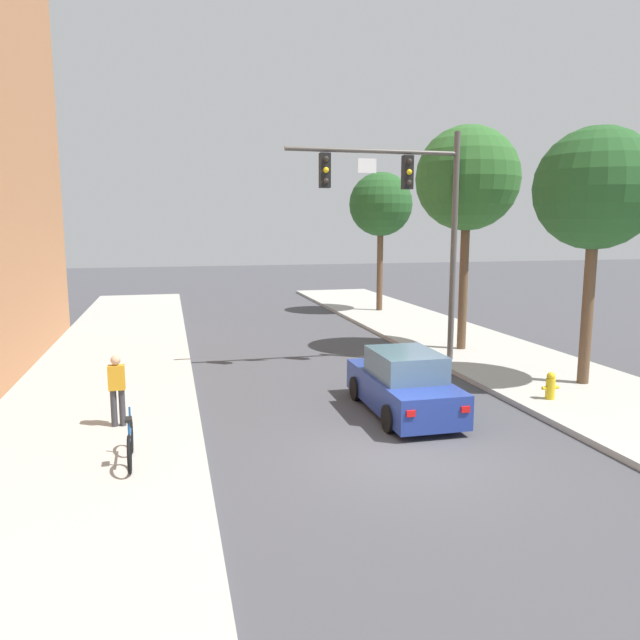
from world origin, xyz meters
TOP-DOWN VIEW (x-y plane):
  - ground_plane at (0.00, 0.00)m, footprint 120.00×120.00m
  - sidewalk_left at (-6.50, 0.00)m, footprint 5.00×60.00m
  - traffic_signal_mast at (3.01, 7.44)m, footprint 5.77×0.38m
  - car_lead_blue at (0.98, 2.72)m, footprint 1.88×4.26m
  - pedestrian_sidewalk_left_walker at (-5.82, 2.97)m, footprint 0.36×0.22m
  - bicycle_leaning at (-5.43, 0.68)m, footprint 0.13×1.77m
  - fire_hydrant at (4.99, 2.44)m, footprint 0.48×0.24m
  - street_tree_nearest at (6.91, 3.63)m, footprint 3.37×3.37m
  - street_tree_second at (5.80, 8.96)m, footprint 3.69×3.69m
  - street_tree_third at (6.33, 19.36)m, footprint 3.33×3.33m

SIDE VIEW (x-z plane):
  - ground_plane at x=0.00m, z-range 0.00..0.00m
  - sidewalk_left at x=-6.50m, z-range 0.00..0.15m
  - fire_hydrant at x=4.99m, z-range 0.15..0.87m
  - bicycle_leaning at x=-5.43m, z-range 0.05..1.03m
  - car_lead_blue at x=0.98m, z-range -0.08..1.52m
  - pedestrian_sidewalk_left_walker at x=-5.82m, z-range 0.24..1.88m
  - traffic_signal_mast at x=3.01m, z-range 1.55..9.05m
  - street_tree_nearest at x=6.91m, z-range 2.03..9.22m
  - street_tree_third at x=6.33m, z-range 2.09..9.37m
  - street_tree_second at x=5.80m, z-range 2.27..10.27m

